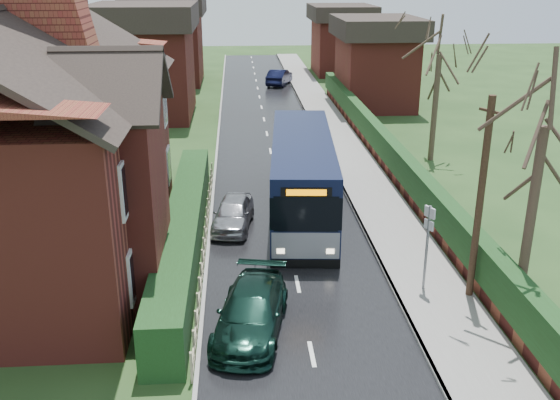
{
  "coord_description": "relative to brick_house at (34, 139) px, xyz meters",
  "views": [
    {
      "loc": [
        -1.86,
        -16.22,
        9.8
      ],
      "look_at": [
        -0.36,
        5.21,
        1.8
      ],
      "focal_mm": 40.0,
      "sensor_mm": 36.0,
      "label": 1
    }
  ],
  "objects": [
    {
      "name": "bus_stop_sign",
      "position": [
        12.73,
        -3.52,
        -2.43
      ],
      "size": [
        0.23,
        0.43,
        2.96
      ],
      "rotation": [
        0.0,
        0.0,
        0.41
      ],
      "color": "slate",
      "rests_on": "ground"
    },
    {
      "name": "front_hedge",
      "position": [
        4.83,
        0.22,
        -3.58
      ],
      "size": [
        1.2,
        16.0,
        1.6
      ],
      "primitive_type": "cube",
      "color": "black",
      "rests_on": "ground"
    },
    {
      "name": "kerb_right",
      "position": [
        11.78,
        5.22,
        -4.31
      ],
      "size": [
        0.12,
        100.0,
        0.14
      ],
      "primitive_type": "cube",
      "color": "gray",
      "rests_on": "ground"
    },
    {
      "name": "brick_house",
      "position": [
        0.0,
        0.0,
        0.0
      ],
      "size": [
        9.3,
        14.6,
        10.3
      ],
      "color": "maroon",
      "rests_on": "ground"
    },
    {
      "name": "car_distant",
      "position": [
        10.73,
        34.77,
        -3.67
      ],
      "size": [
        2.7,
        4.51,
        1.41
      ],
      "primitive_type": "imported",
      "rotation": [
        0.0,
        0.0,
        2.84
      ],
      "color": "black",
      "rests_on": "ground"
    },
    {
      "name": "bus",
      "position": [
        9.53,
        3.65,
        -2.76
      ],
      "size": [
        3.3,
        10.91,
        3.26
      ],
      "rotation": [
        0.0,
        0.0,
        -0.08
      ],
      "color": "black",
      "rests_on": "ground"
    },
    {
      "name": "right_wall_hedge",
      "position": [
        14.53,
        5.22,
        -3.36
      ],
      "size": [
        0.6,
        50.0,
        1.8
      ],
      "color": "maroon",
      "rests_on": "ground"
    },
    {
      "name": "telegraph_pole",
      "position": [
        14.05,
        -4.05,
        -1.11
      ],
      "size": [
        0.41,
        0.79,
        6.46
      ],
      "rotation": [
        0.0,
        0.0,
        0.43
      ],
      "color": "black",
      "rests_on": "ground"
    },
    {
      "name": "ground",
      "position": [
        8.73,
        -4.78,
        -4.38
      ],
      "size": [
        140.0,
        140.0,
        0.0
      ],
      "primitive_type": "plane",
      "color": "#304F22",
      "rests_on": "ground"
    },
    {
      "name": "road",
      "position": [
        8.73,
        5.22,
        -4.37
      ],
      "size": [
        6.0,
        100.0,
        0.02
      ],
      "primitive_type": "cube",
      "color": "black",
      "rests_on": "ground"
    },
    {
      "name": "pavement",
      "position": [
        12.98,
        5.22,
        -4.31
      ],
      "size": [
        2.5,
        100.0,
        0.14
      ],
      "primitive_type": "cube",
      "color": "slate",
      "rests_on": "ground"
    },
    {
      "name": "tree_right_far",
      "position": [
        17.36,
        10.99,
        1.65
      ],
      "size": [
        4.17,
        4.17,
        8.06
      ],
      "color": "#3D2F24",
      "rests_on": "ground"
    },
    {
      "name": "tree_right_near",
      "position": [
        14.99,
        -5.41,
        1.9
      ],
      "size": [
        3.89,
        3.89,
        8.41
      ],
      "color": "#382921",
      "rests_on": "ground"
    },
    {
      "name": "car_silver",
      "position": [
        6.62,
        2.26,
        -3.77
      ],
      "size": [
        1.94,
        3.75,
        1.22
      ],
      "primitive_type": "imported",
      "rotation": [
        0.0,
        0.0,
        -0.14
      ],
      "color": "#B4B3B8",
      "rests_on": "ground"
    },
    {
      "name": "picket_fence",
      "position": [
        5.58,
        0.22,
        -3.93
      ],
      "size": [
        0.1,
        16.0,
        0.9
      ],
      "primitive_type": null,
      "color": "tan",
      "rests_on": "ground"
    },
    {
      "name": "kerb_left",
      "position": [
        5.68,
        5.22,
        -4.33
      ],
      "size": [
        0.12,
        100.0,
        0.1
      ],
      "primitive_type": "cube",
      "color": "gray",
      "rests_on": "ground"
    },
    {
      "name": "car_green",
      "position": [
        7.13,
        -5.51,
        -3.74
      ],
      "size": [
        2.61,
        4.67,
        1.28
      ],
      "primitive_type": "imported",
      "rotation": [
        0.0,
        0.0,
        -0.19
      ],
      "color": "black",
      "rests_on": "ground"
    }
  ]
}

